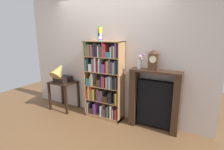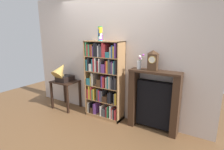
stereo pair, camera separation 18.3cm
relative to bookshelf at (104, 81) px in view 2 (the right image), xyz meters
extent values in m
cube|color=brown|center=(0.00, -0.10, -0.83)|extent=(7.26, 6.40, 0.02)
cube|color=beige|center=(0.00, 0.21, 0.48)|extent=(4.26, 0.08, 2.60)
cube|color=#A87A4C|center=(-0.40, 0.01, 0.00)|extent=(0.02, 0.32, 1.64)
cube|color=#A87A4C|center=(0.40, 0.01, 0.00)|extent=(0.02, 0.32, 1.64)
cube|color=brown|center=(0.00, 0.16, 0.00)|extent=(0.82, 0.01, 1.64)
cube|color=#A87A4C|center=(0.00, 0.01, 0.81)|extent=(0.82, 0.32, 0.02)
cube|color=#A87A4C|center=(0.00, 0.01, -0.79)|extent=(0.82, 0.32, 0.06)
cube|color=#B2A893|center=(-0.35, -0.02, -0.64)|extent=(0.04, 0.23, 0.24)
cube|color=black|center=(-0.32, -0.02, -0.65)|extent=(0.02, 0.23, 0.22)
cube|color=#382316|center=(-0.26, -0.02, -0.70)|extent=(0.08, 0.23, 0.12)
cube|color=#663884|center=(-0.19, -0.03, -0.64)|extent=(0.03, 0.22, 0.24)
cube|color=#663884|center=(-0.16, -0.03, -0.64)|extent=(0.03, 0.21, 0.24)
cube|color=white|center=(-0.01, -0.03, -0.65)|extent=(0.04, 0.22, 0.22)
cube|color=#424247|center=(0.05, -0.04, -0.68)|extent=(0.09, 0.20, 0.17)
cube|color=maroon|center=(0.13, -0.01, -0.65)|extent=(0.03, 0.27, 0.23)
cube|color=#388E56|center=(0.15, -0.03, -0.64)|extent=(0.02, 0.22, 0.24)
cube|color=white|center=(0.23, -0.01, -0.62)|extent=(0.04, 0.26, 0.28)
cube|color=#C63338|center=(0.26, -0.03, -0.65)|extent=(0.02, 0.22, 0.23)
cube|color=white|center=(0.28, -0.02, -0.66)|extent=(0.02, 0.25, 0.21)
cube|color=black|center=(0.31, -0.02, -0.65)|extent=(0.03, 0.25, 0.21)
cube|color=#C63338|center=(0.34, -0.01, -0.65)|extent=(0.04, 0.26, 0.22)
cube|color=#A87A4C|center=(0.00, 0.01, -0.44)|extent=(0.79, 0.30, 0.02)
cube|color=#C63338|center=(-0.35, -0.02, -0.32)|extent=(0.03, 0.24, 0.21)
cube|color=gold|center=(-0.31, 0.00, -0.29)|extent=(0.04, 0.28, 0.28)
cube|color=orange|center=(-0.28, -0.03, -0.32)|extent=(0.02, 0.22, 0.21)
cube|color=#C63338|center=(-0.25, -0.01, -0.29)|extent=(0.02, 0.26, 0.28)
cube|color=#388E56|center=(-0.23, -0.01, -0.32)|extent=(0.03, 0.26, 0.22)
cube|color=gold|center=(-0.19, -0.01, -0.31)|extent=(0.03, 0.26, 0.24)
cube|color=#424247|center=(-0.09, 0.00, -0.30)|extent=(0.03, 0.27, 0.25)
cube|color=#C63338|center=(-0.06, -0.03, -0.31)|extent=(0.02, 0.21, 0.23)
cube|color=#663884|center=(-0.03, -0.03, -0.32)|extent=(0.03, 0.22, 0.22)
cube|color=#424247|center=(0.01, -0.02, -0.31)|extent=(0.04, 0.24, 0.24)
cube|color=#382316|center=(0.09, -0.02, -0.37)|extent=(0.12, 0.25, 0.13)
cube|color=black|center=(0.18, 0.00, -0.32)|extent=(0.04, 0.27, 0.21)
cube|color=black|center=(0.22, -0.03, -0.31)|extent=(0.03, 0.21, 0.24)
cube|color=#424247|center=(0.32, -0.02, -0.32)|extent=(0.02, 0.25, 0.23)
cube|color=gold|center=(0.35, 0.00, -0.31)|extent=(0.03, 0.27, 0.23)
cube|color=#A87A4C|center=(0.00, 0.01, -0.13)|extent=(0.79, 0.30, 0.02)
cube|color=teal|center=(-0.32, -0.04, -0.04)|extent=(0.10, 0.21, 0.15)
cube|color=gold|center=(-0.26, -0.02, -0.01)|extent=(0.02, 0.25, 0.21)
cube|color=#B2A893|center=(-0.23, -0.03, 0.02)|extent=(0.04, 0.22, 0.27)
cube|color=#472D1C|center=(-0.06, -0.05, -0.04)|extent=(0.10, 0.19, 0.15)
cube|color=#663884|center=(0.02, -0.01, 0.00)|extent=(0.03, 0.27, 0.23)
cube|color=#C63338|center=(0.06, -0.02, -0.01)|extent=(0.03, 0.23, 0.22)
cube|color=#B2A893|center=(0.13, -0.03, -0.01)|extent=(0.03, 0.21, 0.22)
cube|color=teal|center=(0.17, -0.01, 0.01)|extent=(0.02, 0.26, 0.25)
cube|color=#B2A893|center=(0.20, -0.01, 0.01)|extent=(0.04, 0.26, 0.25)
cube|color=#424247|center=(0.24, -0.01, 0.01)|extent=(0.04, 0.25, 0.25)
cube|color=black|center=(0.29, -0.01, -0.01)|extent=(0.03, 0.26, 0.21)
cube|color=black|center=(0.32, -0.02, 0.02)|extent=(0.02, 0.23, 0.27)
cube|color=#424247|center=(0.34, -0.02, 0.01)|extent=(0.02, 0.25, 0.24)
cube|color=#A87A4C|center=(0.00, 0.01, 0.19)|extent=(0.79, 0.30, 0.02)
cube|color=teal|center=(-0.35, -0.03, 0.32)|extent=(0.03, 0.22, 0.24)
cube|color=black|center=(-0.31, -0.03, 0.33)|extent=(0.03, 0.21, 0.27)
cube|color=white|center=(-0.26, -0.03, 0.27)|extent=(0.07, 0.21, 0.15)
cube|color=teal|center=(-0.20, -0.01, 0.32)|extent=(0.03, 0.27, 0.26)
cube|color=#C63338|center=(-0.17, -0.03, 0.33)|extent=(0.03, 0.23, 0.28)
cube|color=white|center=(-0.13, -0.03, 0.34)|extent=(0.03, 0.22, 0.28)
cube|color=black|center=(-0.10, -0.02, 0.33)|extent=(0.02, 0.24, 0.28)
cube|color=maroon|center=(-0.07, -0.03, 0.31)|extent=(0.03, 0.22, 0.23)
cube|color=white|center=(-0.04, -0.02, 0.34)|extent=(0.02, 0.23, 0.28)
cube|color=#424247|center=(-0.01, -0.01, 0.30)|extent=(0.03, 0.25, 0.21)
cube|color=#663884|center=(0.06, -0.03, 0.28)|extent=(0.09, 0.22, 0.17)
cube|color=#C63338|center=(0.12, -0.03, 0.32)|extent=(0.02, 0.23, 0.24)
cube|color=orange|center=(0.16, 0.00, 0.32)|extent=(0.03, 0.27, 0.25)
cube|color=#424247|center=(0.20, -0.03, 0.34)|extent=(0.04, 0.22, 0.28)
cube|color=#424247|center=(0.23, -0.02, 0.31)|extent=(0.02, 0.25, 0.22)
cube|color=#663884|center=(0.26, -0.03, 0.32)|extent=(0.02, 0.23, 0.24)
cube|color=#B2A893|center=(0.29, -0.03, 0.31)|extent=(0.03, 0.22, 0.22)
cube|color=teal|center=(0.32, -0.02, 0.33)|extent=(0.02, 0.24, 0.26)
cube|color=black|center=(0.35, -0.02, 0.33)|extent=(0.04, 0.24, 0.27)
cube|color=#A87A4C|center=(0.00, 0.01, 0.50)|extent=(0.79, 0.30, 0.02)
cube|color=#388E56|center=(-0.36, -0.03, 0.65)|extent=(0.03, 0.22, 0.28)
cube|color=#C63338|center=(-0.32, -0.01, 0.63)|extent=(0.03, 0.26, 0.24)
cube|color=#388E56|center=(-0.28, -0.01, 0.63)|extent=(0.04, 0.26, 0.24)
cube|color=maroon|center=(-0.24, -0.01, 0.63)|extent=(0.03, 0.26, 0.24)
cube|color=orange|center=(-0.21, -0.02, 0.63)|extent=(0.02, 0.24, 0.24)
cube|color=#663884|center=(-0.19, 0.00, 0.61)|extent=(0.02, 0.27, 0.21)
cube|color=black|center=(-0.15, -0.03, 0.64)|extent=(0.04, 0.22, 0.27)
cube|color=black|center=(-0.12, -0.01, 0.65)|extent=(0.02, 0.25, 0.28)
cube|color=black|center=(-0.09, -0.03, 0.64)|extent=(0.03, 0.22, 0.26)
cube|color=white|center=(-0.05, -0.02, 0.62)|extent=(0.02, 0.23, 0.22)
cube|color=#424247|center=(-0.02, -0.03, 0.64)|extent=(0.03, 0.22, 0.25)
cube|color=#424247|center=(0.02, 0.00, 0.62)|extent=(0.03, 0.27, 0.21)
cube|color=#C63338|center=(0.05, 0.00, 0.65)|extent=(0.04, 0.27, 0.28)
cube|color=#C63338|center=(0.09, -0.02, 0.63)|extent=(0.04, 0.23, 0.25)
cube|color=teal|center=(0.16, -0.01, 0.56)|extent=(0.09, 0.25, 0.11)
cube|color=#B2A893|center=(0.23, -0.02, 0.61)|extent=(0.03, 0.23, 0.21)
cube|color=#2D519E|center=(0.27, -0.01, 0.63)|extent=(0.02, 0.25, 0.24)
cube|color=gold|center=(0.30, -0.03, 0.62)|extent=(0.03, 0.23, 0.22)
cube|color=#663884|center=(0.34, 0.00, 0.65)|extent=(0.03, 0.27, 0.28)
cylinder|color=#28B2B7|center=(-0.06, -0.03, 0.87)|extent=(0.09, 0.09, 0.11)
cylinder|color=purple|center=(-0.06, -0.03, 0.89)|extent=(0.09, 0.09, 0.11)
cylinder|color=white|center=(-0.06, -0.03, 0.91)|extent=(0.09, 0.09, 0.11)
cylinder|color=#28B2B7|center=(-0.06, -0.03, 0.93)|extent=(0.09, 0.09, 0.11)
cylinder|color=#28B2B7|center=(-0.06, -0.03, 0.95)|extent=(0.09, 0.09, 0.11)
cylinder|color=black|center=(-0.06, -0.03, 0.97)|extent=(0.09, 0.09, 0.11)
cylinder|color=blue|center=(-0.06, -0.03, 0.99)|extent=(0.09, 0.09, 0.11)
cylinder|color=purple|center=(-0.06, -0.03, 1.01)|extent=(0.09, 0.09, 0.11)
cylinder|color=yellow|center=(-0.06, -0.03, 1.03)|extent=(0.09, 0.09, 0.11)
cylinder|color=green|center=(-0.06, -0.03, 1.05)|extent=(0.09, 0.09, 0.11)
cube|color=black|center=(-1.07, -0.07, -0.15)|extent=(0.58, 0.49, 0.02)
cube|color=black|center=(-1.33, -0.29, -0.49)|extent=(0.04, 0.04, 0.66)
cube|color=black|center=(-0.81, -0.29, -0.49)|extent=(0.04, 0.04, 0.66)
cube|color=black|center=(-1.33, 0.14, -0.49)|extent=(0.04, 0.04, 0.66)
cube|color=black|center=(-0.81, 0.14, -0.49)|extent=(0.04, 0.04, 0.66)
cube|color=black|center=(-1.07, -0.07, -0.08)|extent=(0.30, 0.36, 0.12)
cylinder|color=black|center=(-1.07, -0.07, -0.01)|extent=(0.25, 0.25, 0.01)
cylinder|color=#B79347|center=(-1.07, -0.13, 0.01)|extent=(0.03, 0.03, 0.06)
cone|color=#B79347|center=(-1.07, -0.20, 0.15)|extent=(0.28, 0.43, 0.43)
cube|color=#382316|center=(1.07, 0.03, 0.30)|extent=(0.92, 0.28, 0.04)
cube|color=#382316|center=(0.67, 0.03, -0.27)|extent=(0.12, 0.25, 1.10)
cube|color=#382316|center=(1.47, 0.03, -0.27)|extent=(0.12, 0.25, 1.10)
cube|color=black|center=(1.07, 0.07, -0.32)|extent=(0.64, 0.14, 0.88)
cube|color=#472D1C|center=(1.02, 0.03, 0.47)|extent=(0.17, 0.10, 0.29)
pyramid|color=#472D1C|center=(1.02, 0.03, 0.65)|extent=(0.17, 0.10, 0.07)
cylinder|color=silver|center=(1.02, -0.02, 0.52)|extent=(0.12, 0.01, 0.12)
torus|color=#B79347|center=(1.02, -0.03, 0.52)|extent=(0.13, 0.01, 0.13)
cylinder|color=silver|center=(0.76, 0.03, 0.40)|extent=(0.08, 0.08, 0.15)
cylinder|color=#4C753D|center=(0.77, 0.04, 0.43)|extent=(0.01, 0.02, 0.19)
sphere|color=#B24CB7|center=(0.77, 0.05, 0.53)|extent=(0.04, 0.04, 0.04)
cylinder|color=#4C753D|center=(0.76, 0.06, 0.42)|extent=(0.04, 0.03, 0.16)
sphere|color=silver|center=(0.78, 0.07, 0.50)|extent=(0.04, 0.04, 0.04)
cylinder|color=#4C753D|center=(0.79, 0.06, 0.46)|extent=(0.05, 0.06, 0.24)
sphere|color=#B24CB7|center=(0.81, 0.09, 0.58)|extent=(0.04, 0.04, 0.04)
cylinder|color=#4C753D|center=(0.76, 0.03, 0.45)|extent=(0.01, 0.01, 0.22)
sphere|color=silver|center=(0.76, 0.04, 0.56)|extent=(0.05, 0.05, 0.05)
camera|label=1|loc=(1.82, -3.06, 0.97)|focal=28.17mm
camera|label=2|loc=(1.98, -2.97, 0.97)|focal=28.17mm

